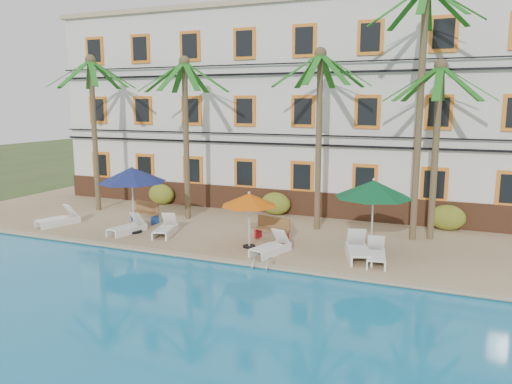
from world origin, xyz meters
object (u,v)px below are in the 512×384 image
at_px(pool_ladder, 263,267).
at_px(palm_c, 319,114).
at_px(umbrella_green, 374,189).
at_px(lounger_a, 59,219).
at_px(lounger_d, 271,246).
at_px(bench_left, 146,212).
at_px(lounger_c, 166,228).
at_px(umbrella_red, 249,200).
at_px(lounger_e, 358,250).
at_px(lounger_b, 128,227).
at_px(palm_b, 186,115).
at_px(palm_a, 93,112).
at_px(palm_d, 421,81).
at_px(palm_e, 437,124).
at_px(umbrella_blue, 132,175).
at_px(lounger_f, 376,254).
at_px(bench_right, 273,229).

bearing_deg(pool_ladder, palm_c, 87.39).
xyz_separation_m(palm_c, umbrella_green, (2.80, -2.76, -2.55)).
distance_m(lounger_a, lounger_d, 10.33).
bearing_deg(umbrella_green, bench_left, 174.34).
relative_size(umbrella_green, pool_ladder, 3.73).
height_order(lounger_a, lounger_c, lounger_a).
distance_m(umbrella_red, lounger_e, 4.35).
relative_size(lounger_b, pool_ladder, 2.44).
height_order(umbrella_red, pool_ladder, umbrella_red).
distance_m(palm_b, umbrella_red, 6.43).
height_order(palm_a, palm_d, palm_d).
bearing_deg(lounger_a, lounger_b, 0.36).
height_order(palm_e, pool_ladder, palm_e).
height_order(umbrella_blue, bench_left, umbrella_blue).
bearing_deg(pool_ladder, palm_e, 49.98).
height_order(umbrella_red, umbrella_green, umbrella_green).
distance_m(palm_c, pool_ladder, 7.49).
bearing_deg(lounger_d, lounger_b, 176.46).
relative_size(palm_b, lounger_f, 4.04).
height_order(lounger_d, pool_ladder, lounger_d).
distance_m(palm_c, umbrella_green, 4.69).
bearing_deg(palm_e, lounger_f, -111.52).
distance_m(palm_a, lounger_f, 15.57).
xyz_separation_m(palm_c, palm_e, (4.64, 0.20, -0.35)).
xyz_separation_m(lounger_a, bench_right, (9.72, 1.36, 0.19)).
xyz_separation_m(umbrella_green, lounger_d, (-3.35, -1.38, -2.10)).
distance_m(umbrella_red, lounger_b, 5.76).
height_order(palm_e, lounger_f, palm_e).
distance_m(umbrella_red, lounger_f, 4.97).
relative_size(umbrella_red, lounger_b, 1.18).
bearing_deg(bench_right, palm_a, 169.45).
xyz_separation_m(palm_c, lounger_e, (2.46, -3.44, -4.62)).
distance_m(lounger_c, lounger_e, 7.99).
distance_m(umbrella_red, lounger_a, 9.39).
distance_m(palm_c, lounger_c, 7.95).
distance_m(umbrella_blue, bench_left, 2.76).
height_order(palm_d, pool_ladder, palm_d).
bearing_deg(lounger_c, lounger_b, -166.50).
xyz_separation_m(palm_d, bench_left, (-11.61, -1.56, -5.73)).
height_order(palm_e, umbrella_red, palm_e).
height_order(umbrella_green, pool_ladder, umbrella_green).
bearing_deg(bench_left, lounger_a, -148.12).
xyz_separation_m(palm_e, pool_ladder, (-4.90, -5.84, -4.57)).
bearing_deg(pool_ladder, lounger_b, 164.46).
bearing_deg(umbrella_red, lounger_a, -179.63).
bearing_deg(palm_c, palm_d, -2.41).
bearing_deg(palm_e, lounger_b, -161.60).
relative_size(umbrella_blue, pool_ladder, 3.85).
xyz_separation_m(umbrella_blue, umbrella_red, (5.35, -0.15, -0.62)).
height_order(palm_a, palm_b, palm_a).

